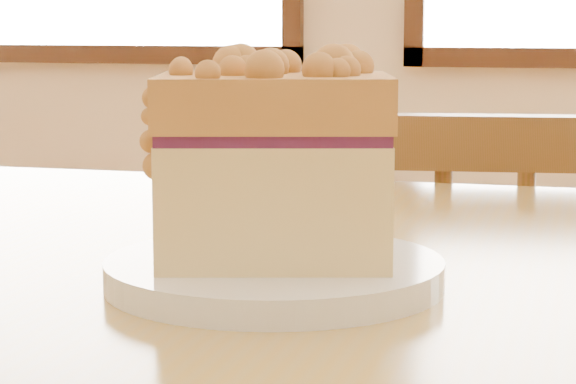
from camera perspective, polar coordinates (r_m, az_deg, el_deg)
The scene contains 2 objects.
plate at distance 0.66m, azimuth -0.71°, elevation -4.17°, with size 0.20×0.20×0.02m.
cake_slice at distance 0.65m, azimuth -0.69°, elevation 1.77°, with size 0.16×0.13×0.12m.
Camera 1 is at (0.21, -0.65, 0.90)m, focal length 70.00 mm.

